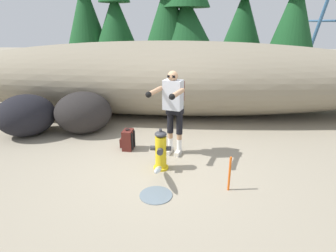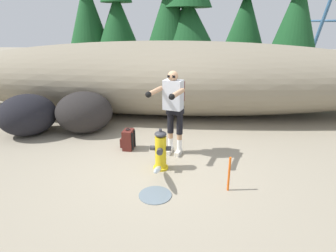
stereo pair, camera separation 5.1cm
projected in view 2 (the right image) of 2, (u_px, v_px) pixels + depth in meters
ground_plane at (161, 165)px, 5.55m from camera, size 56.00×56.00×0.04m
dirt_embankment at (172, 78)px, 8.45m from camera, size 14.71×3.20×2.14m
fire_hydrant at (161, 151)px, 5.26m from camera, size 0.39×0.34×0.80m
hydrant_water_jet at (157, 177)px, 4.72m from camera, size 0.53×1.04×0.46m
utility_worker at (173, 103)px, 5.57m from camera, size 0.69×1.04×1.76m
spare_backpack at (128, 140)px, 6.15m from camera, size 0.31×0.32×0.47m
boulder_large at (84, 112)px, 7.04m from camera, size 1.66×1.51×1.03m
boulder_mid at (27, 115)px, 6.88m from camera, size 1.79×1.76×1.01m
pine_tree_far_left at (86, 0)px, 12.62m from camera, size 1.88×1.88×6.58m
pine_tree_left at (117, 12)px, 12.50m from camera, size 2.14×2.14×5.74m
pine_tree_center at (170, 3)px, 11.49m from camera, size 2.26×2.26×6.56m
pine_tree_right at (188, 17)px, 11.57m from camera, size 2.94×2.94×5.35m
pine_tree_far_right at (246, 8)px, 13.34m from camera, size 2.01×2.01×6.05m
pine_tree_ridge_end at (299, 3)px, 11.12m from camera, size 2.13×2.13×6.62m
survey_stake at (229, 174)px, 4.58m from camera, size 0.04×0.04×0.60m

